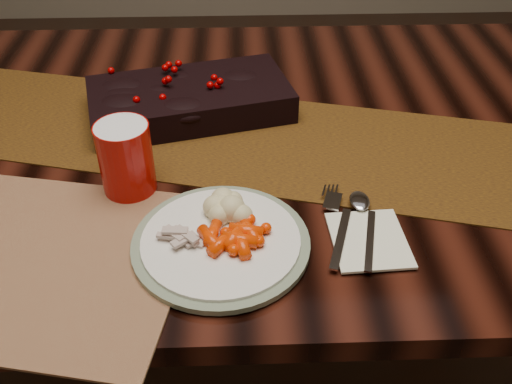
{
  "coord_description": "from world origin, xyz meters",
  "views": [
    {
      "loc": [
        0.0,
        -0.94,
        1.34
      ],
      "look_at": [
        0.02,
        -0.26,
        0.8
      ],
      "focal_mm": 40.0,
      "sensor_mm": 36.0,
      "label": 1
    }
  ],
  "objects_px": {
    "centerpiece": "(190,95)",
    "red_cup": "(126,158)",
    "dinner_plate": "(221,242)",
    "mashed_potatoes": "(225,202)",
    "turkey_shreds": "(182,241)",
    "napkin": "(369,240)",
    "baby_carrots": "(231,242)",
    "placemat_main": "(19,257)",
    "dining_table": "(242,266)"
  },
  "relations": [
    {
      "from": "mashed_potatoes",
      "to": "turkey_shreds",
      "type": "bearing_deg",
      "value": -132.54
    },
    {
      "from": "turkey_shreds",
      "to": "napkin",
      "type": "relative_size",
      "value": 0.55
    },
    {
      "from": "dinner_plate",
      "to": "mashed_potatoes",
      "type": "bearing_deg",
      "value": 82.58
    },
    {
      "from": "baby_carrots",
      "to": "mashed_potatoes",
      "type": "height_order",
      "value": "mashed_potatoes"
    },
    {
      "from": "turkey_shreds",
      "to": "mashed_potatoes",
      "type": "bearing_deg",
      "value": 47.46
    },
    {
      "from": "dinner_plate",
      "to": "napkin",
      "type": "xyz_separation_m",
      "value": [
        0.22,
        0.0,
        -0.01
      ]
    },
    {
      "from": "dining_table",
      "to": "napkin",
      "type": "xyz_separation_m",
      "value": [
        0.19,
        -0.32,
        0.38
      ]
    },
    {
      "from": "turkey_shreds",
      "to": "napkin",
      "type": "bearing_deg",
      "value": 3.26
    },
    {
      "from": "dinner_plate",
      "to": "mashed_potatoes",
      "type": "xyz_separation_m",
      "value": [
        0.01,
        0.05,
        0.03
      ]
    },
    {
      "from": "centerpiece",
      "to": "baby_carrots",
      "type": "distance_m",
      "value": 0.42
    },
    {
      "from": "red_cup",
      "to": "napkin",
      "type": "bearing_deg",
      "value": -20.92
    },
    {
      "from": "turkey_shreds",
      "to": "red_cup",
      "type": "distance_m",
      "value": 0.19
    },
    {
      "from": "napkin",
      "to": "baby_carrots",
      "type": "bearing_deg",
      "value": -177.67
    },
    {
      "from": "baby_carrots",
      "to": "turkey_shreds",
      "type": "distance_m",
      "value": 0.07
    },
    {
      "from": "mashed_potatoes",
      "to": "napkin",
      "type": "xyz_separation_m",
      "value": [
        0.21,
        -0.05,
        -0.04
      ]
    },
    {
      "from": "red_cup",
      "to": "placemat_main",
      "type": "bearing_deg",
      "value": -132.05
    },
    {
      "from": "placemat_main",
      "to": "red_cup",
      "type": "distance_m",
      "value": 0.22
    },
    {
      "from": "baby_carrots",
      "to": "red_cup",
      "type": "bearing_deg",
      "value": 135.98
    },
    {
      "from": "mashed_potatoes",
      "to": "red_cup",
      "type": "height_order",
      "value": "red_cup"
    },
    {
      "from": "dining_table",
      "to": "dinner_plate",
      "type": "height_order",
      "value": "dinner_plate"
    },
    {
      "from": "turkey_shreds",
      "to": "red_cup",
      "type": "xyz_separation_m",
      "value": [
        -0.1,
        0.16,
        0.04
      ]
    },
    {
      "from": "placemat_main",
      "to": "turkey_shreds",
      "type": "xyz_separation_m",
      "value": [
        0.24,
        -0.0,
        0.02
      ]
    },
    {
      "from": "centerpiece",
      "to": "mashed_potatoes",
      "type": "distance_m",
      "value": 0.34
    },
    {
      "from": "dining_table",
      "to": "baby_carrots",
      "type": "bearing_deg",
      "value": -92.32
    },
    {
      "from": "mashed_potatoes",
      "to": "placemat_main",
      "type": "bearing_deg",
      "value": -167.7
    },
    {
      "from": "dining_table",
      "to": "red_cup",
      "type": "distance_m",
      "value": 0.51
    },
    {
      "from": "centerpiece",
      "to": "baby_carrots",
      "type": "height_order",
      "value": "centerpiece"
    },
    {
      "from": "placemat_main",
      "to": "turkey_shreds",
      "type": "height_order",
      "value": "turkey_shreds"
    },
    {
      "from": "baby_carrots",
      "to": "red_cup",
      "type": "relative_size",
      "value": 0.82
    },
    {
      "from": "turkey_shreds",
      "to": "red_cup",
      "type": "height_order",
      "value": "red_cup"
    },
    {
      "from": "centerpiece",
      "to": "baby_carrots",
      "type": "xyz_separation_m",
      "value": [
        0.08,
        -0.41,
        -0.01
      ]
    },
    {
      "from": "placemat_main",
      "to": "centerpiece",
      "type": "bearing_deg",
      "value": 71.7
    },
    {
      "from": "placemat_main",
      "to": "baby_carrots",
      "type": "distance_m",
      "value": 0.31
    },
    {
      "from": "dinner_plate",
      "to": "mashed_potatoes",
      "type": "distance_m",
      "value": 0.06
    },
    {
      "from": "baby_carrots",
      "to": "napkin",
      "type": "relative_size",
      "value": 0.77
    },
    {
      "from": "baby_carrots",
      "to": "dining_table",
      "type": "bearing_deg",
      "value": 87.68
    },
    {
      "from": "baby_carrots",
      "to": "turkey_shreds",
      "type": "bearing_deg",
      "value": 176.55
    },
    {
      "from": "dining_table",
      "to": "napkin",
      "type": "height_order",
      "value": "napkin"
    },
    {
      "from": "baby_carrots",
      "to": "red_cup",
      "type": "height_order",
      "value": "red_cup"
    },
    {
      "from": "centerpiece",
      "to": "red_cup",
      "type": "xyz_separation_m",
      "value": [
        -0.09,
        -0.24,
        0.02
      ]
    },
    {
      "from": "centerpiece",
      "to": "dinner_plate",
      "type": "relative_size",
      "value": 1.47
    },
    {
      "from": "centerpiece",
      "to": "baby_carrots",
      "type": "relative_size",
      "value": 3.92
    },
    {
      "from": "dining_table",
      "to": "placemat_main",
      "type": "relative_size",
      "value": 3.71
    },
    {
      "from": "centerpiece",
      "to": "turkey_shreds",
      "type": "bearing_deg",
      "value": -88.55
    },
    {
      "from": "red_cup",
      "to": "baby_carrots",
      "type": "bearing_deg",
      "value": -44.02
    },
    {
      "from": "napkin",
      "to": "red_cup",
      "type": "relative_size",
      "value": 1.06
    },
    {
      "from": "placemat_main",
      "to": "dinner_plate",
      "type": "relative_size",
      "value": 1.84
    },
    {
      "from": "mashed_potatoes",
      "to": "napkin",
      "type": "bearing_deg",
      "value": -13.73
    },
    {
      "from": "dining_table",
      "to": "mashed_potatoes",
      "type": "xyz_separation_m",
      "value": [
        -0.02,
        -0.27,
        0.42
      ]
    },
    {
      "from": "napkin",
      "to": "placemat_main",
      "type": "bearing_deg",
      "value": 178.25
    }
  ]
}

